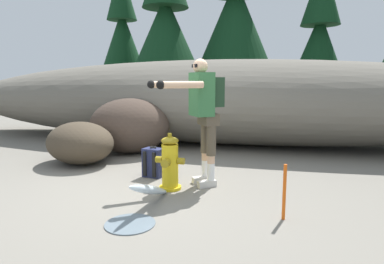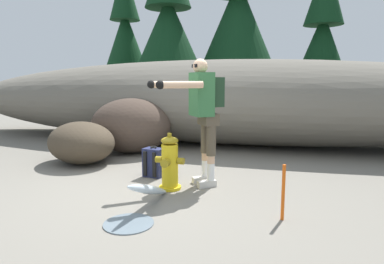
{
  "view_description": "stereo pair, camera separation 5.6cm",
  "coord_description": "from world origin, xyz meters",
  "views": [
    {
      "loc": [
        1.71,
        -4.15,
        1.46
      ],
      "look_at": [
        0.4,
        0.3,
        0.75
      ],
      "focal_mm": 31.48,
      "sensor_mm": 36.0,
      "label": 1
    },
    {
      "loc": [
        1.77,
        -4.13,
        1.46
      ],
      "look_at": [
        0.4,
        0.3,
        0.75
      ],
      "focal_mm": 31.48,
      "sensor_mm": 36.0,
      "label": 2
    }
  ],
  "objects": [
    {
      "name": "ground_plane",
      "position": [
        0.0,
        0.0,
        -0.02
      ],
      "size": [
        56.0,
        56.0,
        0.04
      ],
      "primitive_type": "cube",
      "color": "slate"
    },
    {
      "name": "pine_tree_right",
      "position": [
        2.55,
        8.7,
        2.97
      ],
      "size": [
        2.07,
        2.07,
        5.6
      ],
      "color": "#47331E",
      "rests_on": "ground_plane"
    },
    {
      "name": "pine_tree_left",
      "position": [
        -2.83,
        7.8,
        3.66
      ],
      "size": [
        2.62,
        2.62,
        6.46
      ],
      "color": "#47331E",
      "rests_on": "ground_plane"
    },
    {
      "name": "utility_worker",
      "position": [
        0.55,
        0.29,
        1.11
      ],
      "size": [
        1.0,
        0.91,
        1.75
      ],
      "rotation": [
        0.0,
        0.0,
        -2.48
      ],
      "color": "beige",
      "rests_on": "ground_plane"
    },
    {
      "name": "boulder_mid",
      "position": [
        -1.85,
        0.9,
        0.37
      ],
      "size": [
        1.69,
        1.59,
        0.74
      ],
      "primitive_type": "ellipsoid",
      "rotation": [
        0.0,
        0.0,
        5.79
      ],
      "color": "#44392B",
      "rests_on": "ground_plane"
    },
    {
      "name": "dirt_embankment",
      "position": [
        0.0,
        3.67,
        0.97
      ],
      "size": [
        14.43,
        3.2,
        1.94
      ],
      "primitive_type": "ellipsoid",
      "color": "#666056",
      "rests_on": "ground_plane"
    },
    {
      "name": "hydrant_water_jet",
      "position": [
        0.18,
        -0.8,
        0.16
      ],
      "size": [
        0.52,
        1.31,
        0.48
      ],
      "color": "silver",
      "rests_on": "ground_plane"
    },
    {
      "name": "survey_stake",
      "position": [
        1.68,
        -0.62,
        0.3
      ],
      "size": [
        0.04,
        0.04,
        0.6
      ],
      "primitive_type": "cylinder",
      "color": "#E55914",
      "rests_on": "ground_plane"
    },
    {
      "name": "spare_backpack",
      "position": [
        -0.27,
        0.49,
        0.22
      ],
      "size": [
        0.33,
        0.32,
        0.47
      ],
      "rotation": [
        0.0,
        0.0,
        1.4
      ],
      "color": "#23284C",
      "rests_on": "ground_plane"
    },
    {
      "name": "pine_tree_far_left",
      "position": [
        -5.16,
        8.88,
        3.54
      ],
      "size": [
        1.91,
        1.91,
        6.18
      ],
      "color": "#47331E",
      "rests_on": "ground_plane"
    },
    {
      "name": "fire_hydrant",
      "position": [
        0.18,
        -0.01,
        0.35
      ],
      "size": [
        0.4,
        0.35,
        0.77
      ],
      "color": "gold",
      "rests_on": "ground_plane"
    },
    {
      "name": "pine_tree_center",
      "position": [
        -0.39,
        8.51,
        4.03
      ],
      "size": [
        2.93,
        2.93,
        7.35
      ],
      "color": "#47331E",
      "rests_on": "ground_plane"
    },
    {
      "name": "boulder_large",
      "position": [
        -1.41,
        1.97,
        0.55
      ],
      "size": [
        1.98,
        1.82,
        1.11
      ],
      "primitive_type": "ellipsoid",
      "rotation": [
        0.0,
        0.0,
        3.54
      ],
      "color": "#45372E",
      "rests_on": "ground_plane"
    }
  ]
}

